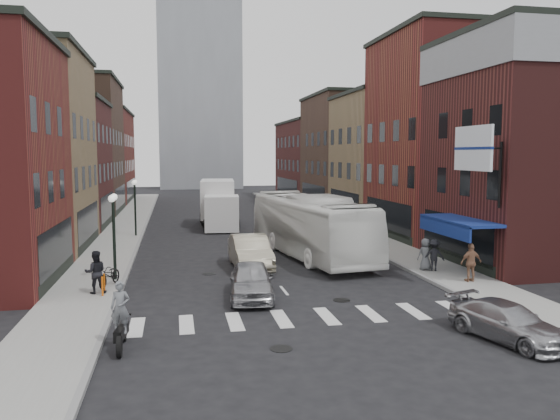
# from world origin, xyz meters

# --- Properties ---
(ground) EXTENTS (160.00, 160.00, 0.00)m
(ground) POSITION_xyz_m (0.00, 0.00, 0.00)
(ground) COLOR black
(ground) RESTS_ON ground
(sidewalk_left) EXTENTS (3.00, 74.00, 0.15)m
(sidewalk_left) POSITION_xyz_m (-8.50, 22.00, 0.07)
(sidewalk_left) COLOR gray
(sidewalk_left) RESTS_ON ground
(sidewalk_right) EXTENTS (3.00, 74.00, 0.15)m
(sidewalk_right) POSITION_xyz_m (8.50, 22.00, 0.07)
(sidewalk_right) COLOR gray
(sidewalk_right) RESTS_ON ground
(curb_left) EXTENTS (0.20, 74.00, 0.16)m
(curb_left) POSITION_xyz_m (-7.00, 22.00, 0.00)
(curb_left) COLOR gray
(curb_left) RESTS_ON ground
(curb_right) EXTENTS (0.20, 74.00, 0.16)m
(curb_right) POSITION_xyz_m (7.00, 22.00, 0.00)
(curb_right) COLOR gray
(curb_right) RESTS_ON ground
(crosswalk_stripes) EXTENTS (12.00, 2.20, 0.01)m
(crosswalk_stripes) POSITION_xyz_m (0.00, -3.00, 0.00)
(crosswalk_stripes) COLOR silver
(crosswalk_stripes) RESTS_ON ground
(bldg_left_mid_a) EXTENTS (10.30, 10.20, 12.30)m
(bldg_left_mid_a) POSITION_xyz_m (-14.99, 14.00, 6.15)
(bldg_left_mid_a) COLOR #987C53
(bldg_left_mid_a) RESTS_ON ground
(bldg_left_mid_b) EXTENTS (10.30, 10.20, 10.30)m
(bldg_left_mid_b) POSITION_xyz_m (-14.99, 24.00, 5.15)
(bldg_left_mid_b) COLOR #491B1A
(bldg_left_mid_b) RESTS_ON ground
(bldg_left_far_a) EXTENTS (10.30, 12.20, 13.30)m
(bldg_left_far_a) POSITION_xyz_m (-14.99, 35.00, 6.65)
(bldg_left_far_a) COLOR #4A3125
(bldg_left_far_a) RESTS_ON ground
(bldg_left_far_b) EXTENTS (10.30, 16.20, 11.30)m
(bldg_left_far_b) POSITION_xyz_m (-14.99, 49.00, 5.65)
(bldg_left_far_b) COLOR maroon
(bldg_left_far_b) RESTS_ON ground
(bldg_right_corner) EXTENTS (10.30, 9.20, 12.30)m
(bldg_right_corner) POSITION_xyz_m (14.99, 4.50, 6.15)
(bldg_right_corner) COLOR #491B1A
(bldg_right_corner) RESTS_ON ground
(bldg_right_mid_a) EXTENTS (10.30, 10.20, 14.30)m
(bldg_right_mid_a) POSITION_xyz_m (15.00, 14.00, 7.15)
(bldg_right_mid_a) COLOR maroon
(bldg_right_mid_a) RESTS_ON ground
(bldg_right_mid_b) EXTENTS (10.30, 10.20, 11.30)m
(bldg_right_mid_b) POSITION_xyz_m (14.99, 24.00, 5.65)
(bldg_right_mid_b) COLOR #987C53
(bldg_right_mid_b) RESTS_ON ground
(bldg_right_far_a) EXTENTS (10.30, 12.20, 12.30)m
(bldg_right_far_a) POSITION_xyz_m (14.99, 35.00, 6.15)
(bldg_right_far_a) COLOR #4A3125
(bldg_right_far_a) RESTS_ON ground
(bldg_right_far_b) EXTENTS (10.30, 16.20, 10.30)m
(bldg_right_far_b) POSITION_xyz_m (14.99, 49.00, 5.15)
(bldg_right_far_b) COLOR #491B1A
(bldg_right_far_b) RESTS_ON ground
(awning_blue) EXTENTS (1.80, 5.00, 0.78)m
(awning_blue) POSITION_xyz_m (8.93, 2.50, 2.63)
(awning_blue) COLOR navy
(awning_blue) RESTS_ON ground
(billboard_sign) EXTENTS (1.52, 3.00, 3.70)m
(billboard_sign) POSITION_xyz_m (8.59, 0.50, 6.13)
(billboard_sign) COLOR black
(billboard_sign) RESTS_ON ground
(distant_tower) EXTENTS (14.00, 14.00, 50.00)m
(distant_tower) POSITION_xyz_m (0.00, 78.00, 25.00)
(distant_tower) COLOR #9399A0
(distant_tower) RESTS_ON ground
(streetlamp_near) EXTENTS (0.32, 1.22, 4.11)m
(streetlamp_near) POSITION_xyz_m (-7.40, 4.00, 2.91)
(streetlamp_near) COLOR black
(streetlamp_near) RESTS_ON ground
(streetlamp_far) EXTENTS (0.32, 1.22, 4.11)m
(streetlamp_far) POSITION_xyz_m (-7.40, 18.00, 2.91)
(streetlamp_far) COLOR black
(streetlamp_far) RESTS_ON ground
(bike_rack) EXTENTS (0.08, 0.68, 0.80)m
(bike_rack) POSITION_xyz_m (-7.60, 1.30, 0.55)
(bike_rack) COLOR #D8590C
(bike_rack) RESTS_ON sidewalk_left
(box_truck) EXTENTS (3.12, 8.88, 3.78)m
(box_truck) POSITION_xyz_m (-1.10, 22.58, 1.87)
(box_truck) COLOR silver
(box_truck) RESTS_ON ground
(motorcycle_rider) EXTENTS (0.62, 2.09, 2.13)m
(motorcycle_rider) POSITION_xyz_m (-6.30, -5.12, 1.00)
(motorcycle_rider) COLOR black
(motorcycle_rider) RESTS_ON ground
(transit_bus) EXTENTS (4.78, 13.28, 3.62)m
(transit_bus) POSITION_xyz_m (3.07, 8.69, 1.81)
(transit_bus) COLOR white
(transit_bus) RESTS_ON ground
(sedan_left_near) EXTENTS (2.23, 4.53, 1.49)m
(sedan_left_near) POSITION_xyz_m (-1.57, 0.05, 0.74)
(sedan_left_near) COLOR #A2A3A7
(sedan_left_near) RESTS_ON ground
(sedan_left_far) EXTENTS (1.86, 5.21, 1.71)m
(sedan_left_far) POSITION_xyz_m (-0.80, 6.00, 0.86)
(sedan_left_far) COLOR #C1B79C
(sedan_left_far) RESTS_ON ground
(curb_car) EXTENTS (2.81, 4.44, 1.20)m
(curb_car) POSITION_xyz_m (5.76, -6.61, 0.60)
(curb_car) COLOR #AAAAAF
(curb_car) RESTS_ON ground
(parked_bicycle) EXTENTS (1.24, 1.96, 0.97)m
(parked_bicycle) POSITION_xyz_m (-7.50, 2.70, 0.64)
(parked_bicycle) COLOR black
(parked_bicycle) RESTS_ON sidewalk_left
(ped_left_solo) EXTENTS (0.93, 0.62, 1.80)m
(ped_left_solo) POSITION_xyz_m (-7.92, 1.49, 1.05)
(ped_left_solo) COLOR black
(ped_left_solo) RESTS_ON sidewalk_left
(ped_right_a) EXTENTS (1.13, 0.84, 1.58)m
(ped_right_a) POSITION_xyz_m (8.00, 2.89, 0.94)
(ped_right_a) COLOR black
(ped_right_a) RESTS_ON sidewalk_right
(ped_right_b) EXTENTS (1.07, 0.59, 1.77)m
(ped_right_b) POSITION_xyz_m (8.58, 0.45, 1.03)
(ped_right_b) COLOR #906349
(ped_right_b) RESTS_ON sidewalk_right
(ped_right_c) EXTENTS (0.82, 0.56, 1.60)m
(ped_right_c) POSITION_xyz_m (7.65, 3.14, 0.95)
(ped_right_c) COLOR #53555A
(ped_right_c) RESTS_ON sidewalk_right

